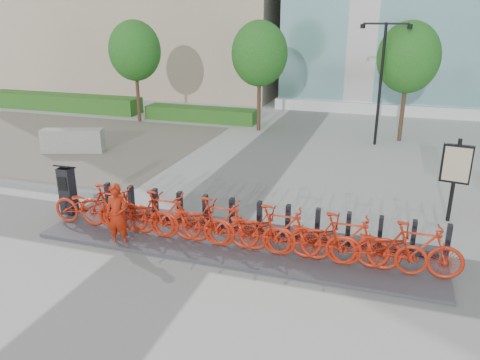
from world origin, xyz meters
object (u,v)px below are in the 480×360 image
(kiosk, at_px, (67,190))
(map_sign, at_px, (456,168))
(bike_0, at_px, (88,206))
(jersey_barrier, at_px, (73,141))
(worker_red, at_px, (117,216))

(kiosk, xyz_separation_m, map_sign, (9.89, 2.91, 0.74))
(bike_0, bearing_deg, jersey_barrier, 39.71)
(bike_0, height_order, map_sign, map_sign)
(kiosk, relative_size, worker_red, 0.92)
(jersey_barrier, bearing_deg, map_sign, -29.82)
(bike_0, relative_size, jersey_barrier, 0.83)
(worker_red, height_order, jersey_barrier, worker_red)
(kiosk, bearing_deg, map_sign, 15.91)
(jersey_barrier, distance_m, map_sign, 14.17)
(worker_red, bearing_deg, jersey_barrier, 125.03)
(bike_0, bearing_deg, worker_red, -116.48)
(map_sign, bearing_deg, kiosk, -154.20)
(bike_0, distance_m, worker_red, 1.43)
(kiosk, distance_m, worker_red, 2.52)
(kiosk, bearing_deg, worker_red, -26.88)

